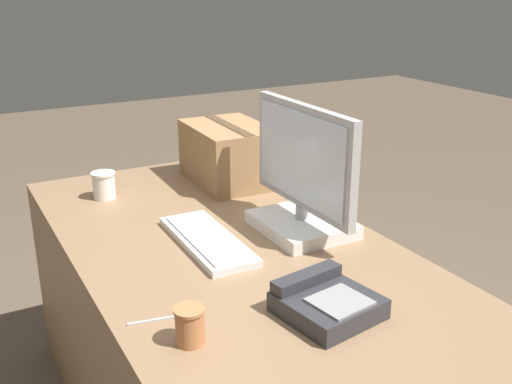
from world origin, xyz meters
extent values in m
cube|color=#8C6B4C|center=(0.00, 0.00, 0.38)|extent=(1.80, 0.90, 0.75)
cube|color=white|center=(0.00, 0.25, 0.77)|extent=(0.30, 0.26, 0.04)
cylinder|color=#B2B2B2|center=(0.00, 0.25, 0.81)|extent=(0.04, 0.04, 0.04)
cube|color=#B2B2B2|center=(0.00, 0.25, 1.00)|extent=(0.51, 0.03, 0.32)
cube|color=silver|center=(0.00, 0.23, 1.00)|extent=(0.46, 0.01, 0.28)
cube|color=silver|center=(-0.05, -0.06, 0.76)|extent=(0.43, 0.16, 0.02)
cube|color=silver|center=(-0.05, -0.06, 0.78)|extent=(0.40, 0.13, 0.01)
cube|color=#2D2D33|center=(0.46, 0.03, 0.78)|extent=(0.24, 0.24, 0.05)
cube|color=#2D2D33|center=(0.38, 0.02, 0.82)|extent=(0.08, 0.20, 0.03)
cube|color=gray|center=(0.49, 0.03, 0.80)|extent=(0.14, 0.14, 0.01)
cylinder|color=white|center=(-0.60, -0.22, 0.80)|extent=(0.08, 0.08, 0.09)
cylinder|color=white|center=(-0.60, -0.22, 0.85)|extent=(0.09, 0.09, 0.01)
cylinder|color=#BC7547|center=(0.41, -0.31, 0.79)|extent=(0.07, 0.07, 0.08)
cylinder|color=#BC7547|center=(0.41, -0.31, 0.83)|extent=(0.07, 0.07, 0.01)
cube|color=#B2B2B7|center=(0.28, -0.36, 0.75)|extent=(0.03, 0.11, 0.00)
ellipsoid|color=#B2B2B7|center=(0.29, -0.29, 0.75)|extent=(0.04, 0.04, 0.00)
cube|color=#9E754C|center=(-0.55, 0.27, 0.86)|extent=(0.40, 0.29, 0.23)
cube|color=brown|center=(-0.55, 0.27, 0.98)|extent=(0.38, 0.05, 0.00)
camera|label=1|loc=(1.47, -0.73, 1.52)|focal=42.00mm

